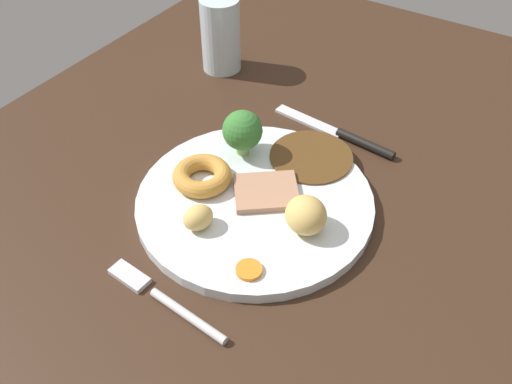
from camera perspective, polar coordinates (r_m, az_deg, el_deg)
dining_table at (r=66.85cm, az=-0.63°, el=-3.11°), size 120.00×84.00×3.60cm
dinner_plate at (r=65.65cm, az=0.00°, el=-1.08°), size 27.93×27.93×1.40cm
gravy_pool at (r=70.93cm, az=5.67°, el=3.63°), size 10.57×10.57×0.30cm
meat_slice_main at (r=65.38cm, az=1.05°, el=0.03°), size 9.49×9.69×0.80cm
yorkshire_pudding at (r=66.89cm, az=-5.48°, el=1.73°), size 7.10×7.10×2.06cm
roast_potato_left at (r=60.76cm, az=5.26°, el=-2.20°), size 6.56×6.62×4.12cm
roast_potato_right at (r=61.36cm, az=-5.95°, el=-2.62°), size 4.24×3.85×2.74cm
carrot_coin_front at (r=57.70cm, az=-0.73°, el=-7.97°), size 2.79×2.79×0.46cm
broccoli_floret at (r=69.37cm, az=-1.39°, el=6.27°), size 5.05×5.05×6.05cm
fork at (r=57.83cm, az=-9.51°, el=-10.71°), size 2.68×15.32×0.90cm
knife at (r=76.76cm, az=8.96°, el=5.76°), size 3.22×18.55×1.20cm
water_glass at (r=88.61cm, az=-3.64°, el=15.76°), size 6.04×6.04×11.36cm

